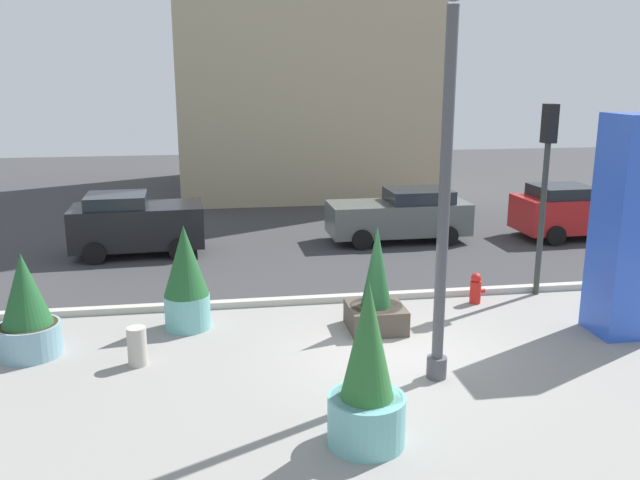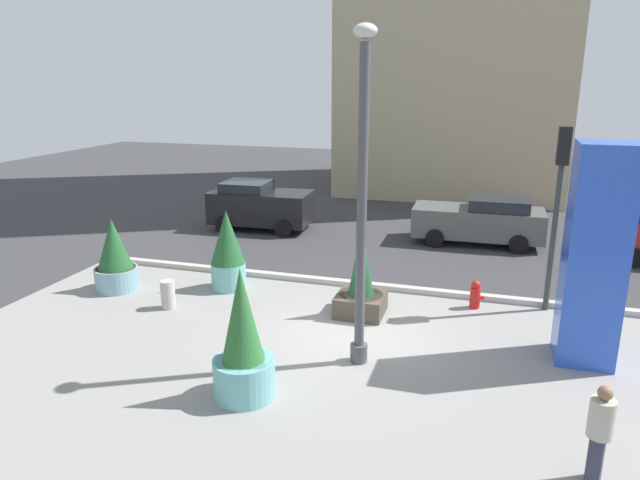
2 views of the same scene
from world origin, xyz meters
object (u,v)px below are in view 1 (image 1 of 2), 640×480
object	(u,v)px
potted_plant_by_pillar	(367,379)
car_passing_lane	(401,215)
fire_hydrant	(476,288)
lamp_post	(444,199)
art_pillar_blue	(629,227)
traffic_light_corner	(546,169)
potted_plant_curbside	(186,278)
potted_plant_near_right	(376,293)
car_far_lane	(136,224)
concrete_bollard	(137,346)
car_intersection	(575,211)
potted_plant_mid_plaza	(27,311)

from	to	relation	value
potted_plant_by_pillar	car_passing_lane	xyz separation A→B (m)	(3.83, 11.84, -0.18)
fire_hydrant	lamp_post	bearing A→B (deg)	-120.81
art_pillar_blue	traffic_light_corner	bearing A→B (deg)	101.48
potted_plant_curbside	potted_plant_near_right	bearing A→B (deg)	-10.06
art_pillar_blue	potted_plant_near_right	world-z (taller)	art_pillar_blue
lamp_post	fire_hydrant	world-z (taller)	lamp_post
traffic_light_corner	car_far_lane	distance (m)	11.73
art_pillar_blue	fire_hydrant	distance (m)	3.71
concrete_bollard	potted_plant_curbside	bearing A→B (deg)	63.93
art_pillar_blue	potted_plant_curbside	xyz separation A→B (m)	(-8.97, 1.67, -1.17)
potted_plant_by_pillar	car_passing_lane	distance (m)	12.45
fire_hydrant	concrete_bollard	world-z (taller)	same
art_pillar_blue	car_far_lane	distance (m)	13.47
lamp_post	car_intersection	world-z (taller)	lamp_post
lamp_post	car_far_lane	bearing A→B (deg)	122.97
potted_plant_mid_plaza	car_far_lane	bearing A→B (deg)	80.38
lamp_post	car_passing_lane	size ratio (longest dim) A/B	1.48
potted_plant_curbside	car_intersection	world-z (taller)	potted_plant_curbside
fire_hydrant	concrete_bollard	bearing A→B (deg)	-163.00
car_far_lane	car_intersection	bearing A→B (deg)	-0.31
potted_plant_curbside	concrete_bollard	distance (m)	2.10
potted_plant_curbside	car_intersection	bearing A→B (deg)	26.98
lamp_post	traffic_light_corner	distance (m)	5.70
traffic_light_corner	car_intersection	xyz separation A→B (m)	(4.00, 5.38, -2.23)
fire_hydrant	concrete_bollard	size ratio (longest dim) A/B	1.00
art_pillar_blue	concrete_bollard	xyz separation A→B (m)	(-9.84, -0.10, -1.91)
lamp_post	traffic_light_corner	world-z (taller)	lamp_post
car_passing_lane	art_pillar_blue	bearing A→B (deg)	-74.14
potted_plant_curbside	fire_hydrant	distance (m)	6.76
potted_plant_mid_plaza	car_intersection	size ratio (longest dim) A/B	0.51
potted_plant_near_right	potted_plant_by_pillar	distance (m)	4.56
lamp_post	fire_hydrant	bearing A→B (deg)	59.19
potted_plant_by_pillar	concrete_bollard	xyz separation A→B (m)	(-3.62, 3.33, -0.66)
lamp_post	potted_plant_mid_plaza	xyz separation A→B (m)	(-7.46, 2.18, -2.35)
art_pillar_blue	traffic_light_corner	distance (m)	2.81
traffic_light_corner	car_intersection	world-z (taller)	traffic_light_corner
lamp_post	car_intersection	xyz separation A→B (m)	(7.95, 9.49, -2.37)
lamp_post	potted_plant_near_right	world-z (taller)	lamp_post
potted_plant_curbside	car_far_lane	distance (m)	6.64
concrete_bollard	car_intersection	xyz separation A→B (m)	(13.30, 8.10, 0.52)
potted_plant_by_pillar	car_passing_lane	world-z (taller)	potted_plant_by_pillar
potted_plant_near_right	car_far_lane	size ratio (longest dim) A/B	0.57
lamp_post	traffic_light_corner	xyz separation A→B (m)	(3.95, 4.11, -0.14)
potted_plant_mid_plaza	fire_hydrant	bearing A→B (deg)	8.95
potted_plant_mid_plaza	car_intersection	bearing A→B (deg)	25.39
potted_plant_by_pillar	car_intersection	size ratio (longest dim) A/B	0.62
potted_plant_near_right	traffic_light_corner	distance (m)	5.31
fire_hydrant	potted_plant_near_right	bearing A→B (deg)	-155.46
concrete_bollard	car_passing_lane	world-z (taller)	car_passing_lane
lamp_post	potted_plant_by_pillar	world-z (taller)	lamp_post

